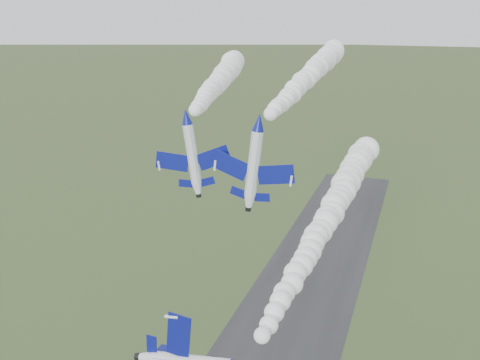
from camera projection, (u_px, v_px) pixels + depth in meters
The scene contains 5 objects.
smoke_trail_jet_lead at pixel (329, 214), 82.87m from camera, with size 5.27×66.19×5.27m, color white, non-canonical shape.
jet_pair_left at pixel (186, 116), 67.64m from camera, with size 10.02×11.85×3.04m.
smoke_trail_jet_pair_left at pixel (220, 79), 98.94m from camera, with size 5.01×60.78×5.01m, color white, non-canonical shape.
jet_pair_right at pixel (259, 122), 63.24m from camera, with size 10.37×12.54×3.15m.
smoke_trail_jet_pair_right at pixel (311, 74), 92.05m from camera, with size 4.56×58.38×4.56m, color white, non-canonical shape.
Camera 1 is at (22.24, -42.11, 61.92)m, focal length 40.00 mm.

